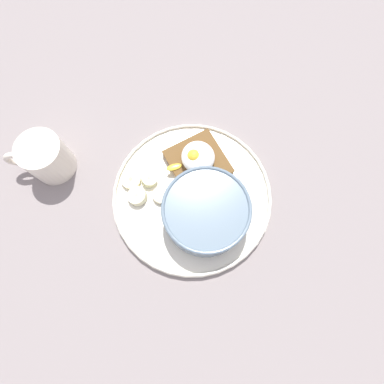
% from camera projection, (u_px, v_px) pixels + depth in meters
% --- Properties ---
extents(ground_plane, '(1.20, 1.20, 0.02)m').
position_uv_depth(ground_plane, '(192.00, 198.00, 0.56)').
color(ground_plane, gray).
rests_on(ground_plane, ground).
extents(plate, '(0.29, 0.29, 0.02)m').
position_uv_depth(plate, '(192.00, 196.00, 0.54)').
color(plate, silver).
rests_on(plate, ground_plane).
extents(oatmeal_bowl, '(0.15, 0.15, 0.06)m').
position_uv_depth(oatmeal_bowl, '(206.00, 212.00, 0.50)').
color(oatmeal_bowl, slate).
rests_on(oatmeal_bowl, plate).
extents(toast_slice, '(0.11, 0.11, 0.02)m').
position_uv_depth(toast_slice, '(198.00, 162.00, 0.55)').
color(toast_slice, brown).
rests_on(toast_slice, plate).
extents(poached_egg, '(0.06, 0.09, 0.04)m').
position_uv_depth(poached_egg, '(197.00, 157.00, 0.52)').
color(poached_egg, white).
rests_on(poached_egg, toast_slice).
extents(banana_slice_front, '(0.05, 0.05, 0.02)m').
position_uv_depth(banana_slice_front, '(137.00, 196.00, 0.53)').
color(banana_slice_front, beige).
rests_on(banana_slice_front, plate).
extents(banana_slice_left, '(0.04, 0.04, 0.01)m').
position_uv_depth(banana_slice_left, '(161.00, 195.00, 0.53)').
color(banana_slice_left, '#F6E6B7').
rests_on(banana_slice_left, plate).
extents(banana_slice_back, '(0.03, 0.04, 0.02)m').
position_uv_depth(banana_slice_back, '(149.00, 179.00, 0.54)').
color(banana_slice_back, beige).
rests_on(banana_slice_back, plate).
extents(banana_slice_right, '(0.05, 0.05, 0.01)m').
position_uv_depth(banana_slice_right, '(131.00, 180.00, 0.54)').
color(banana_slice_right, beige).
rests_on(banana_slice_right, plate).
extents(coffee_mug, '(0.08, 0.11, 0.08)m').
position_uv_depth(coffee_mug, '(46.00, 157.00, 0.53)').
color(coffee_mug, white).
rests_on(coffee_mug, ground_plane).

